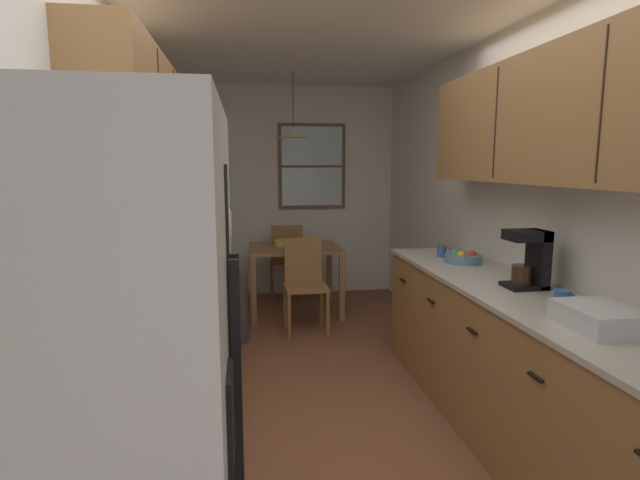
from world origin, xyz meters
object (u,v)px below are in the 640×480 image
microwave_over_range (88,136)px  mug_by_coffeemaker (442,251)px  storage_canister (156,286)px  coffee_maker (531,258)px  dining_chair_far (287,257)px  dining_chair_near (305,280)px  refrigerator (89,457)px  dining_table (294,257)px  dish_rack (600,318)px  trash_bin (229,307)px  stove_range (138,443)px  table_serving_bowl (284,243)px  fruit_bowl (463,258)px  mug_spare (562,300)px

microwave_over_range → mug_by_coffeemaker: microwave_over_range is taller
storage_canister → coffee_maker: bearing=0.1°
microwave_over_range → dining_chair_far: size_ratio=0.66×
dining_chair_near → dining_chair_far: (-0.07, 1.22, 0.00)m
refrigerator → storage_canister: size_ratio=9.83×
storage_canister → mug_by_coffeemaker: 2.22m
dining_table → dish_rack: dish_rack is taller
trash_bin → dish_rack: size_ratio=1.86×
microwave_over_range → dish_rack: size_ratio=1.75×
stove_range → storage_canister: 0.79m
microwave_over_range → dining_chair_near: (1.13, 2.67, -1.21)m
dining_table → trash_bin: 1.10m
dish_rack → mug_by_coffeemaker: bearing=90.3°
storage_canister → table_serving_bowl: size_ratio=0.88×
microwave_over_range → fruit_bowl: size_ratio=2.21×
stove_range → dining_chair_far: bearing=76.3°
table_serving_bowl → mug_by_coffeemaker: bearing=-57.7°
refrigerator → dining_chair_near: 3.57m
dining_chair_near → fruit_bowl: (1.01, -1.30, 0.44)m
microwave_over_range → storage_canister: 0.95m
dining_chair_near → dish_rack: size_ratio=2.65×
fruit_bowl → stove_range: bearing=-146.0°
microwave_over_range → coffee_maker: 2.36m
dining_chair_far → mug_by_coffeemaker: mug_by_coffeemaker is taller
dining_table → trash_bin: dining_table is taller
coffee_maker → mug_spare: size_ratio=2.90×
refrigerator → trash_bin: (0.24, 3.22, -0.56)m
refrigerator → fruit_bowl: (1.98, 2.12, 0.06)m
stove_range → dining_chair_far: 4.00m
mug_spare → dish_rack: bearing=-91.5°
refrigerator → fruit_bowl: bearing=47.0°
dining_chair_near → dish_rack: dish_rack is taller
mug_spare → mug_by_coffeemaker: bearing=90.6°
storage_canister → fruit_bowl: storage_canister is taller
dish_rack → coffee_maker: bearing=81.6°
trash_bin → table_serving_bowl: table_serving_bowl is taller
microwave_over_range → table_serving_bowl: size_ratio=2.94×
coffee_maker → mug_spare: (-0.10, -0.45, -0.12)m
dining_table → dining_chair_near: 0.62m
dining_table → storage_canister: size_ratio=5.40×
coffee_maker → table_serving_bowl: bearing=113.8°
refrigerator → storage_canister: 1.36m
mug_spare → dining_chair_near: bearing=111.0°
stove_range → table_serving_bowl: (0.87, 3.35, 0.29)m
fruit_bowl → table_serving_bowl: size_ratio=1.33×
stove_range → mug_spare: size_ratio=9.43×
coffee_maker → mug_by_coffeemaker: bearing=96.6°
trash_bin → refrigerator: bearing=-94.3°
stove_range → microwave_over_range: 1.25m
mug_spare → table_serving_bowl: 3.39m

